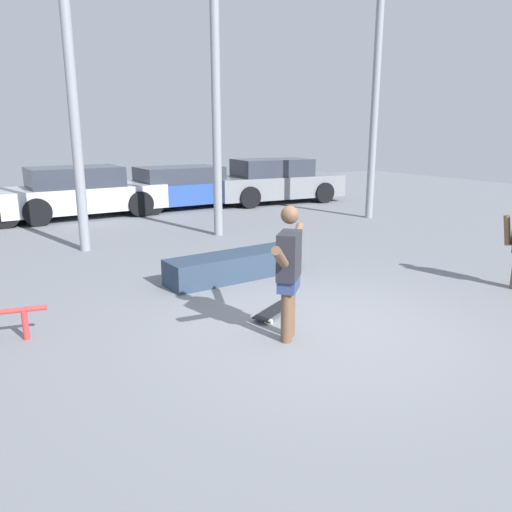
{
  "coord_description": "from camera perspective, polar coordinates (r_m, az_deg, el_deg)",
  "views": [
    {
      "loc": [
        -3.53,
        -4.56,
        2.38
      ],
      "look_at": [
        -0.18,
        1.13,
        0.71
      ],
      "focal_mm": 35.0,
      "sensor_mm": 36.0,
      "label": 1
    }
  ],
  "objects": [
    {
      "name": "skateboarder",
      "position": [
        5.67,
        3.78,
        -1.37
      ],
      "size": [
        1.09,
        1.07,
        1.57
      ],
      "rotation": [
        0.0,
        0.0,
        0.78
      ],
      "color": "brown",
      "rests_on": "ground_plane"
    },
    {
      "name": "canopy_support_right",
      "position": [
        12.73,
        5.49,
        21.13
      ],
      "size": [
        4.87,
        0.2,
        6.66
      ],
      "color": "gray",
      "rests_on": "ground_plane"
    },
    {
      "name": "skateboard",
      "position": [
        6.63,
        1.99,
        -6.27
      ],
      "size": [
        0.78,
        0.56,
        0.08
      ],
      "rotation": [
        0.0,
        0.0,
        0.51
      ],
      "color": "black",
      "rests_on": "ground_plane"
    },
    {
      "name": "parked_car_grey",
      "position": [
        16.87,
        2.23,
        8.5
      ],
      "size": [
        4.54,
        2.12,
        1.45
      ],
      "rotation": [
        0.0,
        0.0,
        -0.08
      ],
      "color": "slate",
      "rests_on": "ground_plane"
    },
    {
      "name": "parked_car_silver",
      "position": [
        14.86,
        -19.39,
        6.86
      ],
      "size": [
        4.43,
        2.05,
        1.39
      ],
      "rotation": [
        0.0,
        0.0,
        0.03
      ],
      "color": "#B7BABF",
      "rests_on": "ground_plane"
    },
    {
      "name": "grind_box",
      "position": [
        8.21,
        -2.45,
        -1.13
      ],
      "size": [
        2.36,
        0.77,
        0.42
      ],
      "primitive_type": "cube",
      "rotation": [
        0.0,
        0.0,
        0.07
      ],
      "color": "#28384C",
      "rests_on": "ground_plane"
    },
    {
      "name": "parked_car_blue",
      "position": [
        15.92,
        -8.27,
        7.74
      ],
      "size": [
        4.55,
        1.98,
        1.28
      ],
      "rotation": [
        0.0,
        0.0,
        0.02
      ],
      "color": "#284793",
      "rests_on": "ground_plane"
    },
    {
      "name": "ground_plane",
      "position": [
        6.24,
        6.75,
        -8.33
      ],
      "size": [
        36.0,
        36.0,
        0.0
      ],
      "primitive_type": "plane",
      "color": "slate"
    }
  ]
}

